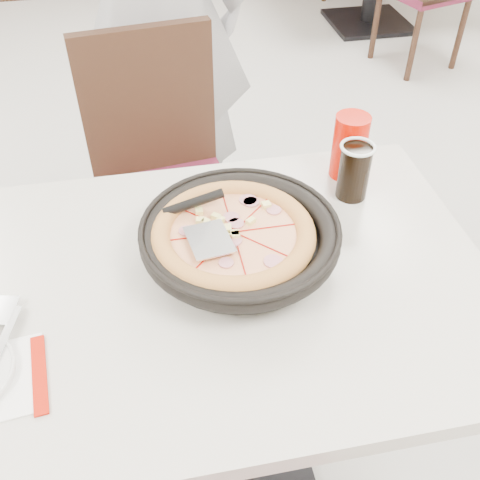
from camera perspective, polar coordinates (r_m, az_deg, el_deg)
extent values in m
plane|color=#A5A6A1|center=(2.08, -11.42, -8.04)|extent=(7.00, 7.00, 0.00)
cylinder|color=black|center=(1.14, -0.22, -2.20)|extent=(0.13, 0.13, 0.04)
cylinder|color=black|center=(1.15, 0.00, -0.30)|extent=(0.39, 0.39, 0.01)
cylinder|color=#C8863C|center=(1.13, -0.66, -0.02)|extent=(0.31, 0.31, 0.02)
cube|color=silver|center=(1.08, -3.15, 0.06)|extent=(0.09, 0.11, 0.00)
cube|color=silver|center=(1.09, -22.94, -9.42)|extent=(0.05, 0.16, 0.00)
cylinder|color=black|center=(1.33, 11.50, 6.72)|extent=(0.07, 0.07, 0.13)
cylinder|color=#C80E00|center=(1.39, 11.05, 9.32)|extent=(0.09, 0.09, 0.16)
imported|color=#9F9FA4|center=(2.06, -8.77, 22.83)|extent=(0.72, 0.52, 1.81)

